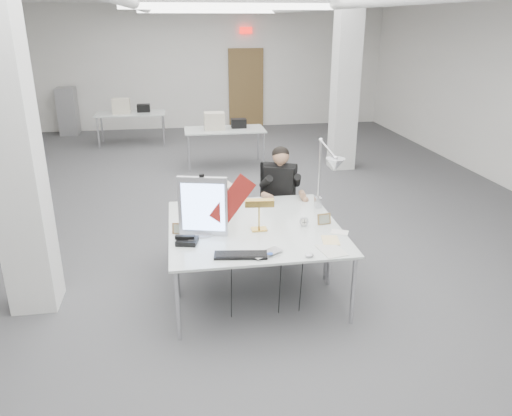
{
  "coord_description": "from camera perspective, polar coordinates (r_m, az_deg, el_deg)",
  "views": [
    {
      "loc": [
        -0.76,
        -6.91,
        2.82
      ],
      "look_at": [
        0.03,
        -2.0,
        0.94
      ],
      "focal_mm": 35.0,
      "sensor_mm": 36.0,
      "label": 1
    }
  ],
  "objects": [
    {
      "name": "office_chair",
      "position": [
        6.5,
        2.66,
        0.63
      ],
      "size": [
        0.76,
        0.76,
        1.17
      ],
      "primitive_type": null,
      "rotation": [
        0.0,
        0.0,
        -0.42
      ],
      "color": "black",
      "rests_on": "room_shell"
    },
    {
      "name": "room_shell",
      "position": [
        7.17,
        -2.74,
        11.7
      ],
      "size": [
        10.04,
        14.04,
        3.24
      ],
      "color": "#464749",
      "rests_on": "ground"
    },
    {
      "name": "laptop",
      "position": [
        4.66,
        1.62,
        -5.42
      ],
      "size": [
        0.38,
        0.33,
        0.02
      ],
      "primitive_type": "imported",
      "rotation": [
        0.0,
        0.0,
        0.51
      ],
      "color": "#A1A2A6",
      "rests_on": "desk_main"
    },
    {
      "name": "keyboard",
      "position": [
        4.66,
        -1.76,
        -5.41
      ],
      "size": [
        0.51,
        0.23,
        0.02
      ],
      "primitive_type": "cube",
      "rotation": [
        0.0,
        0.0,
        -0.14
      ],
      "color": "black",
      "rests_on": "desk_main"
    },
    {
      "name": "picture_frame_right",
      "position": [
        5.4,
        7.79,
        -1.25
      ],
      "size": [
        0.16,
        0.06,
        0.12
      ],
      "primitive_type": "cube",
      "rotation": [
        -0.21,
        0.0,
        0.15
      ],
      "color": "olive",
      "rests_on": "desk_main"
    },
    {
      "name": "bankers_lamp",
      "position": [
        5.16,
        0.35,
        -0.84
      ],
      "size": [
        0.3,
        0.15,
        0.33
      ],
      "primitive_type": null,
      "rotation": [
        0.0,
        0.0,
        -0.11
      ],
      "color": "gold",
      "rests_on": "desk_main"
    },
    {
      "name": "desk_phone",
      "position": [
        4.96,
        -7.88,
        -3.77
      ],
      "size": [
        0.24,
        0.22,
        0.05
      ],
      "primitive_type": "cube",
      "rotation": [
        0.0,
        0.0,
        -0.25
      ],
      "color": "black",
      "rests_on": "desk_main"
    },
    {
      "name": "beige_monitor",
      "position": [
        5.71,
        -4.44,
        1.19
      ],
      "size": [
        0.42,
        0.41,
        0.32
      ],
      "primitive_type": "cube",
      "rotation": [
        0.0,
        0.0,
        0.33
      ],
      "color": "#BCAF9C",
      "rests_on": "desk_second"
    },
    {
      "name": "desk_clock",
      "position": [
        5.33,
        5.51,
        -1.56
      ],
      "size": [
        0.1,
        0.05,
        0.1
      ],
      "primitive_type": "cylinder",
      "rotation": [
        1.57,
        0.0,
        -0.19
      ],
      "color": "silver",
      "rests_on": "desk_main"
    },
    {
      "name": "bg_desk_a",
      "position": [
        10.17,
        -3.61,
        8.92
      ],
      "size": [
        1.6,
        0.8,
        0.02
      ],
      "primitive_type": "cube",
      "color": "silver",
      "rests_on": "room_shell"
    },
    {
      "name": "paper_stack_b",
      "position": [
        5.04,
        8.51,
        -3.65
      ],
      "size": [
        0.2,
        0.25,
        0.01
      ],
      "primitive_type": "cube",
      "rotation": [
        0.0,
        0.0,
        -0.17
      ],
      "color": "#FFDF98",
      "rests_on": "desk_main"
    },
    {
      "name": "pennant",
      "position": [
        5.0,
        -2.66,
        0.89
      ],
      "size": [
        0.49,
        0.13,
        0.54
      ],
      "primitive_type": "cube",
      "rotation": [
        0.0,
        -0.87,
        0.23
      ],
      "color": "maroon",
      "rests_on": "monitor"
    },
    {
      "name": "seated_person",
      "position": [
        6.36,
        2.8,
        3.13
      ],
      "size": [
        0.67,
        0.72,
        0.88
      ],
      "primitive_type": null,
      "rotation": [
        0.0,
        0.0,
        -0.42
      ],
      "color": "black",
      "rests_on": "office_chair"
    },
    {
      "name": "monitor",
      "position": [
        5.03,
        -6.09,
        0.18
      ],
      "size": [
        0.5,
        0.17,
        0.62
      ],
      "primitive_type": "cube",
      "rotation": [
        0.0,
        0.0,
        -0.25
      ],
      "color": "#B8B8BD",
      "rests_on": "desk_main"
    },
    {
      "name": "bg_desk_b",
      "position": [
        12.33,
        -14.12,
        10.43
      ],
      "size": [
        1.6,
        0.8,
        0.02
      ],
      "primitive_type": "cube",
      "color": "silver",
      "rests_on": "room_shell"
    },
    {
      "name": "filing_cabinet",
      "position": [
        14.01,
        -20.69,
        10.32
      ],
      "size": [
        0.45,
        0.55,
        1.2
      ],
      "primitive_type": "cube",
      "color": "gray",
      "rests_on": "room_shell"
    },
    {
      "name": "paper_stack_c",
      "position": [
        5.24,
        9.53,
        -2.73
      ],
      "size": [
        0.21,
        0.19,
        0.01
      ],
      "primitive_type": "cube",
      "rotation": [
        0.0,
        0.0,
        -0.45
      ],
      "color": "white",
      "rests_on": "desk_main"
    },
    {
      "name": "mouse",
      "position": [
        4.67,
        6.12,
        -5.42
      ],
      "size": [
        0.1,
        0.08,
        0.03
      ],
      "primitive_type": "ellipsoid",
      "rotation": [
        0.0,
        0.0,
        0.37
      ],
      "color": "#BCBCC1",
      "rests_on": "desk_main"
    },
    {
      "name": "picture_frame_left",
      "position": [
        5.18,
        -8.77,
        -2.32
      ],
      "size": [
        0.15,
        0.07,
        0.11
      ],
      "primitive_type": "cube",
      "rotation": [
        -0.21,
        0.0,
        -0.23
      ],
      "color": "olive",
      "rests_on": "desk_main"
    },
    {
      "name": "desk_second",
      "position": [
        5.75,
        -0.94,
        -0.44
      ],
      "size": [
        1.8,
        0.9,
        0.02
      ],
      "primitive_type": "cube",
      "color": "silver",
      "rests_on": "room_shell"
    },
    {
      "name": "architect_lamp",
      "position": [
        5.53,
        7.99,
        3.89
      ],
      "size": [
        0.41,
        0.79,
        0.96
      ],
      "primitive_type": null,
      "rotation": [
        0.0,
        0.0,
        -0.21
      ],
      "color": "silver",
      "rests_on": "desk_second"
    },
    {
      "name": "desk_main",
      "position": [
        4.93,
        0.58,
        -4.18
      ],
      "size": [
        1.8,
        0.9,
        0.02
      ],
      "primitive_type": "cube",
      "color": "silver",
      "rests_on": "room_shell"
    },
    {
      "name": "paper_stack_a",
      "position": [
        4.83,
        8.61,
        -4.81
      ],
      "size": [
        0.26,
        0.33,
        0.01
      ],
      "primitive_type": "cube",
      "rotation": [
        0.0,
        0.0,
        0.17
      ],
      "color": "silver",
      "rests_on": "desk_main"
    }
  ]
}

